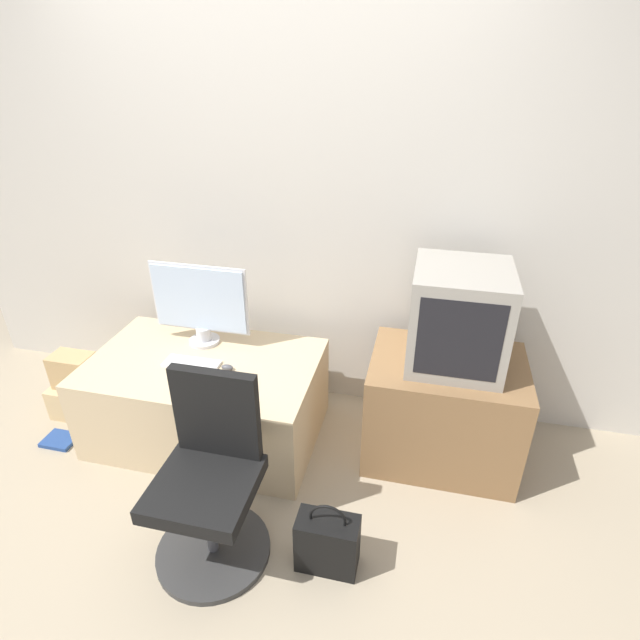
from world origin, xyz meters
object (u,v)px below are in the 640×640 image
object	(u,v)px
mouse	(227,367)
office_chair	(210,486)
book	(60,440)
main_monitor	(200,304)
handbag	(327,543)
cardboard_box_lower	(82,398)
crt_tv	(458,317)
keyboard	(192,364)

from	to	relation	value
mouse	office_chair	bearing A→B (deg)	-74.67
book	main_monitor	bearing A→B (deg)	32.41
handbag	cardboard_box_lower	bearing A→B (deg)	158.01
cardboard_box_lower	handbag	world-z (taller)	handbag
main_monitor	cardboard_box_lower	xyz separation A→B (m)	(-0.80, -0.20, -0.66)
mouse	office_chair	size ratio (longest dim) A/B	0.08
handbag	book	size ratio (longest dim) A/B	2.03
office_chair	book	distance (m)	1.31
main_monitor	book	xyz separation A→B (m)	(-0.76, -0.48, -0.75)
crt_tv	office_chair	world-z (taller)	crt_tv
mouse	office_chair	world-z (taller)	office_chair
office_chair	handbag	bearing A→B (deg)	0.89
keyboard	office_chair	size ratio (longest dim) A/B	0.35
cardboard_box_lower	book	size ratio (longest dim) A/B	1.68
mouse	handbag	world-z (taller)	mouse
mouse	office_chair	distance (m)	0.70
crt_tv	book	size ratio (longest dim) A/B	2.80
keyboard	office_chair	distance (m)	0.79
mouse	crt_tv	world-z (taller)	crt_tv
main_monitor	cardboard_box_lower	size ratio (longest dim) A/B	1.86
office_chair	book	xyz separation A→B (m)	(-1.18, 0.43, -0.36)
main_monitor	keyboard	distance (m)	0.35
mouse	cardboard_box_lower	distance (m)	1.12
keyboard	mouse	world-z (taller)	mouse
office_chair	book	size ratio (longest dim) A/B	4.78
mouse	cardboard_box_lower	size ratio (longest dim) A/B	0.22
main_monitor	office_chair	world-z (taller)	main_monitor
main_monitor	office_chair	size ratio (longest dim) A/B	0.66
main_monitor	keyboard	size ratio (longest dim) A/B	1.86
main_monitor	handbag	distance (m)	1.44
mouse	book	distance (m)	1.15
handbag	mouse	bearing A→B (deg)	136.94
cardboard_box_lower	keyboard	bearing A→B (deg)	-3.18
main_monitor	mouse	world-z (taller)	main_monitor
crt_tv	office_chair	xyz separation A→B (m)	(-0.99, -0.87, -0.50)
book	office_chair	bearing A→B (deg)	-19.81
crt_tv	handbag	world-z (taller)	crt_tv
cardboard_box_lower	main_monitor	bearing A→B (deg)	13.77
cardboard_box_lower	handbag	bearing A→B (deg)	-21.99
office_chair	keyboard	bearing A→B (deg)	120.48
keyboard	crt_tv	xyz separation A→B (m)	(1.38, 0.21, 0.35)
main_monitor	handbag	xyz separation A→B (m)	(0.94, -0.90, -0.62)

